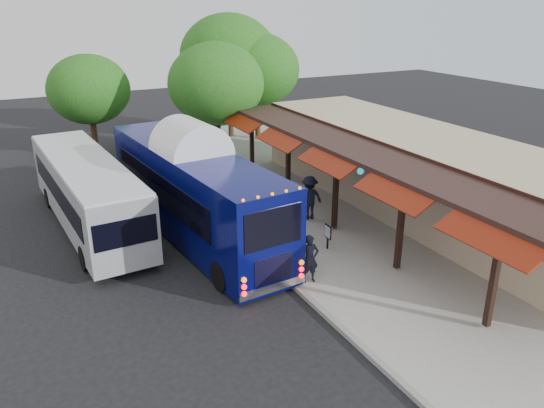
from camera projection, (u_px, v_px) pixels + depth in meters
ground at (304, 299)px, 17.19m from camera, size 90.00×90.00×0.00m
sidewalk at (358, 225)px, 22.61m from camera, size 10.00×40.00×0.15m
curb at (253, 248)px, 20.50m from camera, size 0.20×40.00×0.16m
station_shelter at (423, 174)px, 23.41m from camera, size 8.15×20.00×3.60m
coach_bus at (193, 188)px, 21.09m from camera, size 3.59×12.10×3.82m
city_bus at (87, 190)px, 22.06m from camera, size 3.15×11.19×2.97m
ped_a at (310, 259)px, 17.67m from camera, size 0.68×0.52×1.67m
ped_b at (248, 203)px, 22.11m from camera, size 1.06×0.88×1.98m
ped_c at (284, 215)px, 21.18m from camera, size 1.11×0.87×1.76m
ped_d at (309, 198)px, 22.72m from camera, size 1.28×0.77×1.94m
sign_board at (328, 233)px, 20.04m from camera, size 0.07×0.45×0.98m
tree_left at (216, 84)px, 29.84m from camera, size 5.43×5.43×6.95m
tree_mid at (229, 56)px, 35.13m from camera, size 6.50×6.50×8.32m
tree_right at (257, 70)px, 34.83m from camera, size 5.57×5.57×7.14m
tree_far at (89, 90)px, 31.27m from camera, size 4.81×4.81×6.16m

